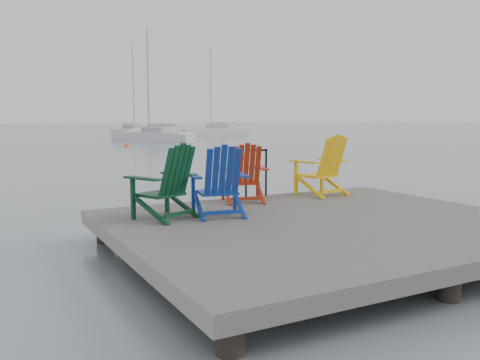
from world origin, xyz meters
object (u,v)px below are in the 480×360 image
chair_green (167,182)px  chair_red (244,173)px  chair_yellow (323,165)px  sailboat_far (214,132)px  sailboat_mid (133,132)px  buoy_c (127,146)px  handrail (256,168)px  buoy_a (242,158)px  chair_blue (219,181)px  buoy_d (142,140)px  sailboat_near (153,137)px

chair_green → chair_red: (1.72, 0.79, -0.03)m
chair_yellow → sailboat_far: 50.51m
sailboat_mid → buoy_c: 24.38m
handrail → buoy_a: size_ratio=2.73×
chair_yellow → buoy_c: size_ratio=3.31×
handrail → chair_blue: chair_blue is taller
sailboat_far → chair_yellow: bearing=165.3°
buoy_c → chair_red: bearing=-101.6°
chair_yellow → buoy_c: bearing=73.2°
chair_yellow → chair_red: bearing=170.6°
sailboat_far → buoy_a: sailboat_far is taller
chair_green → chair_yellow: 3.54m
chair_yellow → chair_blue: bearing=-169.1°
chair_green → sailboat_far: size_ratio=0.11×
buoy_a → chair_blue: bearing=-119.7°
chair_red → buoy_a: chair_red is taller
chair_green → buoy_a: (9.52, 15.19, -1.05)m
buoy_c → chair_green: bearing=-104.6°
handrail → sailboat_mid: sailboat_mid is taller
sailboat_mid → buoy_d: size_ratio=30.60×
buoy_c → buoy_d: bearing=67.1°
chair_green → chair_blue: bearing=-38.9°
chair_blue → sailboat_far: sailboat_far is taller
sailboat_far → buoy_d: bearing=134.8°
chair_blue → chair_red: 1.38m
sailboat_far → buoy_d: (-11.41, -8.43, -0.36)m
handrail → chair_green: bearing=-150.7°
sailboat_far → sailboat_near: bearing=145.0°
sailboat_near → buoy_a: bearing=-128.3°
chair_blue → sailboat_mid: 53.54m
buoy_a → buoy_c: size_ratio=0.95×
handrail → chair_red: (-0.53, -0.48, -0.02)m
buoy_d → handrail: bearing=-104.3°
chair_red → sailboat_mid: size_ratio=0.09×
chair_green → sailboat_mid: bearing=49.7°
chair_green → sailboat_near: sailboat_near is taller
sailboat_near → buoy_a: sailboat_near is taller
handrail → buoy_c: 27.48m
sailboat_mid → sailboat_far: size_ratio=1.07×
sailboat_near → buoy_c: sailboat_near is taller
chair_blue → chair_green: bearing=177.8°
chair_blue → buoy_c: (6.60, 28.44, -1.04)m
chair_blue → chair_yellow: chair_yellow is taller
buoy_d → chair_green: bearing=-106.9°
sailboat_mid → sailboat_far: sailboat_mid is taller
chair_blue → chair_red: size_ratio=1.04×
chair_yellow → buoy_d: bearing=68.9°
chair_yellow → sailboat_near: (8.04, 34.07, -0.72)m
chair_yellow → sailboat_far: sailboat_far is taller
sailboat_mid → sailboat_near: bearing=-64.0°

